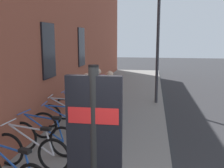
% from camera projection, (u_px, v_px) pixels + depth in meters
% --- Properties ---
extents(ground, '(60.00, 60.00, 0.00)m').
position_uv_depth(ground, '(200.00, 132.00, 7.75)').
color(ground, '#2D2D30').
extents(sidewalk_pavement, '(24.00, 3.50, 0.12)m').
position_uv_depth(sidewalk_pavement, '(118.00, 108.00, 10.11)').
color(sidewalk_pavement, gray).
rests_on(sidewalk_pavement, ground).
extents(bicycle_leaning_wall, '(0.48, 1.76, 0.97)m').
position_uv_depth(bicycle_leaning_wall, '(31.00, 151.00, 5.25)').
color(bicycle_leaning_wall, black).
rests_on(bicycle_leaning_wall, sidewalk_pavement).
extents(bicycle_beside_lamp, '(0.48, 1.76, 0.97)m').
position_uv_depth(bicycle_beside_lamp, '(43.00, 138.00, 5.95)').
color(bicycle_beside_lamp, black).
rests_on(bicycle_beside_lamp, sidewalk_pavement).
extents(bicycle_under_window, '(0.48, 1.77, 0.97)m').
position_uv_depth(bicycle_under_window, '(63.00, 125.00, 6.86)').
color(bicycle_under_window, black).
rests_on(bicycle_under_window, sidewalk_pavement).
extents(bicycle_by_door, '(0.48, 1.77, 0.97)m').
position_uv_depth(bicycle_by_door, '(67.00, 115.00, 7.69)').
color(bicycle_by_door, black).
rests_on(bicycle_by_door, sidewalk_pavement).
extents(bicycle_mid_rack, '(0.48, 1.77, 0.97)m').
position_uv_depth(bicycle_mid_rack, '(79.00, 109.00, 8.37)').
color(bicycle_mid_rack, black).
rests_on(bicycle_mid_rack, sidewalk_pavement).
extents(transit_info_sign, '(0.10, 0.55, 2.40)m').
position_uv_depth(transit_info_sign, '(94.00, 145.00, 2.57)').
color(transit_info_sign, black).
rests_on(transit_info_sign, sidewalk_pavement).
extents(pedestrian_near_bus, '(0.52, 0.48, 1.65)m').
position_uv_depth(pedestrian_near_bus, '(110.00, 91.00, 8.11)').
color(pedestrian_near_bus, maroon).
rests_on(pedestrian_near_bus, sidewalk_pavement).
extents(pedestrian_by_facade, '(0.32, 0.60, 1.61)m').
position_uv_depth(pedestrian_by_facade, '(98.00, 87.00, 9.03)').
color(pedestrian_by_facade, '#4C724C').
rests_on(pedestrian_by_facade, sidewalk_pavement).
extents(pedestrian_crossing_street, '(0.43, 0.62, 1.77)m').
position_uv_depth(pedestrian_crossing_street, '(87.00, 99.00, 6.73)').
color(pedestrian_crossing_street, '#B2A599').
rests_on(pedestrian_crossing_street, sidewalk_pavement).
extents(street_lamp, '(0.28, 0.28, 5.08)m').
position_uv_depth(street_lamp, '(158.00, 29.00, 10.26)').
color(street_lamp, '#333338').
rests_on(street_lamp, sidewalk_pavement).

